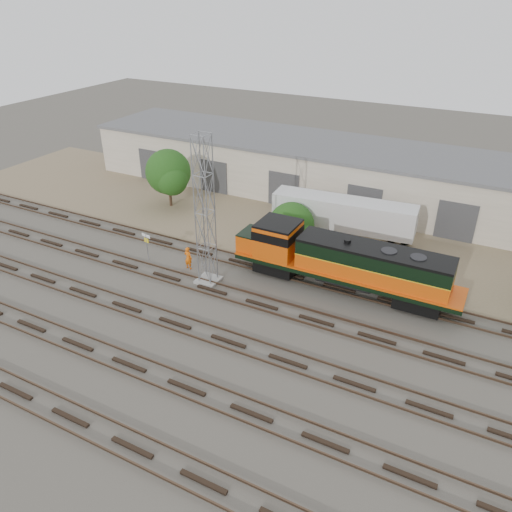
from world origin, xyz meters
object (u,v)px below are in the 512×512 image
at_px(locomotive, 342,261).
at_px(worker, 188,258).
at_px(semi_trailer, 346,215).
at_px(signal_tower, 205,215).

bearing_deg(locomotive, worker, -167.04).
distance_m(locomotive, semi_trailer, 8.00).
xyz_separation_m(worker, semi_trailer, (9.04, 10.28, 1.39)).
xyz_separation_m(locomotive, signal_tower, (-8.91, -3.50, 3.07)).
distance_m(locomotive, signal_tower, 10.05).
relative_size(locomotive, semi_trailer, 1.35).
bearing_deg(worker, signal_tower, 164.06).
xyz_separation_m(signal_tower, worker, (-2.37, 0.90, -4.42)).
bearing_deg(worker, semi_trailer, -126.41).
distance_m(locomotive, worker, 11.64).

